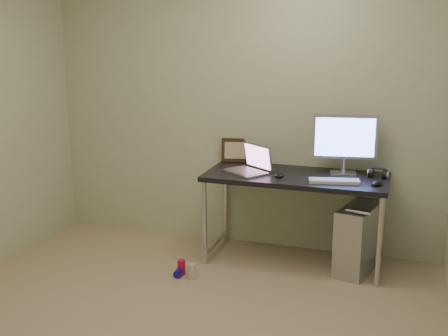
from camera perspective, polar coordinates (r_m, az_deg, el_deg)
floor at (r=3.74m, az=-6.32°, el=-16.54°), size 3.50×3.50×0.00m
wall_back at (r=4.92m, az=1.74°, el=6.37°), size 3.50×0.02×2.50m
desk at (r=4.60m, az=7.30°, el=-1.72°), size 1.46×0.64×0.75m
tower_computer at (r=4.64m, az=13.50°, el=-6.97°), size 0.35×0.56×0.57m
cable_a at (r=4.87m, az=13.29°, el=-4.34°), size 0.01×0.16×0.69m
cable_b at (r=4.85m, az=14.32°, el=-4.72°), size 0.02×0.11×0.71m
can_red at (r=4.53m, az=-4.35°, el=-10.02°), size 0.07×0.07×0.12m
can_white at (r=4.45m, az=-3.29°, el=-10.44°), size 0.07×0.07×0.12m
can_blue at (r=4.52m, az=-4.59°, el=-10.48°), size 0.07×0.12×0.06m
laptop at (r=4.61m, az=2.70°, el=0.21°), size 0.42×0.41×0.23m
monitor at (r=4.61m, az=12.19°, el=2.82°), size 0.51×0.18×0.48m
keyboard at (r=4.39m, az=11.12°, el=-1.30°), size 0.40×0.20×0.02m
mouse_right at (r=4.38m, az=15.27°, el=-1.45°), size 0.10×0.13×0.04m
mouse_left at (r=4.50m, az=5.65°, el=-0.64°), size 0.08×0.12×0.04m
headphones at (r=4.61m, az=15.38°, el=-0.62°), size 0.15×0.09×0.10m
picture_frame at (r=4.97m, az=1.26°, el=1.83°), size 0.27×0.13×0.21m
webcam at (r=4.88m, az=2.87°, el=1.31°), size 0.04×0.04×0.11m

